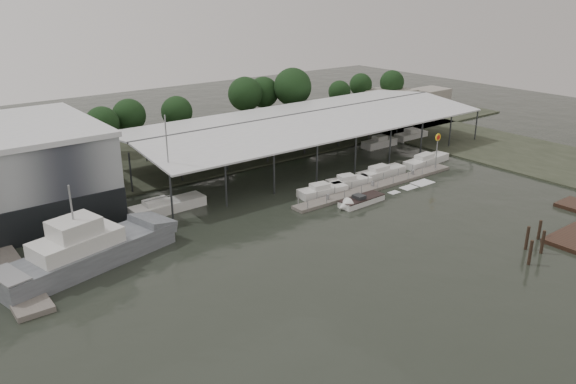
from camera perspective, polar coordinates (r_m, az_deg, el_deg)
ground at (r=59.87m, az=6.10°, el=-5.06°), size 200.00×200.00×0.00m
land_strip_far at (r=92.68m, az=-12.10°, el=3.90°), size 140.00×30.00×0.30m
land_strip_east at (r=99.46m, az=21.15°, el=4.09°), size 20.00×60.00×0.30m
covered_boat_shed at (r=88.53m, az=1.72°, el=7.62°), size 58.24×24.00×6.96m
trawler_dock at (r=58.93m, az=-26.37°, el=-7.38°), size 3.00×18.00×0.50m
floating_dock at (r=76.22m, az=9.11°, el=0.62°), size 28.00×2.00×1.40m
shell_fuel_sign at (r=83.97m, az=14.93°, el=4.69°), size 1.10×0.18×5.55m
distant_commercial_buildings at (r=130.05m, az=11.53°, el=9.38°), size 22.00×8.00×4.00m
grey_trawler at (r=57.40m, az=-19.54°, el=-5.61°), size 18.60×8.59×8.84m
white_sailboat at (r=68.75m, az=-12.20°, el=-1.40°), size 9.24×2.82×11.85m
speedboat_underway at (r=69.78m, az=7.16°, el=-0.98°), size 18.08×2.80×2.00m
moored_cruiser_0 at (r=72.47m, az=3.49°, el=0.15°), size 6.83×3.03×1.70m
moored_cruiser_1 at (r=76.06m, az=6.18°, el=1.05°), size 6.41×3.39×1.70m
moored_cruiser_2 at (r=80.55m, az=9.42°, el=1.99°), size 7.98×2.26×1.70m
moored_cruiser_3 at (r=87.55m, az=13.84°, el=3.15°), size 9.06×2.92×1.70m
mooring_pilings at (r=61.33m, az=25.50°, el=-5.46°), size 6.59×8.69×3.18m
horizon_tree_line at (r=107.73m, az=-2.45°, el=9.78°), size 70.48×11.13×10.87m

